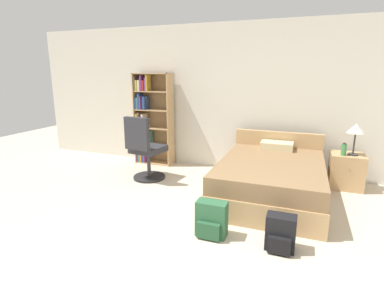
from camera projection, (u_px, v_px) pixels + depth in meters
ground_plane at (186, 280)px, 2.59m from camera, size 14.00×14.00×0.00m
wall_back at (254, 99)px, 5.23m from camera, size 9.00×0.06×2.60m
bookshelf at (150, 119)px, 5.80m from camera, size 0.73×0.30×1.74m
bed at (271, 178)px, 4.29m from camera, size 1.42×1.95×0.80m
office_chair at (145, 151)px, 4.90m from camera, size 0.54×0.62×1.08m
nightstand at (346, 171)px, 4.63m from camera, size 0.48×0.46×0.54m
table_lamp at (356, 130)px, 4.43m from camera, size 0.25×0.25×0.48m
water_bottle at (344, 149)px, 4.47m from camera, size 0.08×0.08×0.19m
backpack_black at (280, 234)px, 3.01m from camera, size 0.29×0.24×0.37m
backpack_green at (211, 220)px, 3.26m from camera, size 0.33×0.23×0.40m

